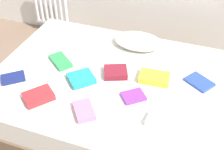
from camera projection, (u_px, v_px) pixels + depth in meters
name	position (u px, v px, depth m)	size (l,w,h in m)	color
ground_plane	(110.00, 117.00, 2.73)	(8.00, 8.00, 0.00)	#7F6651
bed	(110.00, 98.00, 2.57)	(2.00, 1.50, 0.50)	brown
radiator	(51.00, 7.00, 3.69)	(0.47, 0.04, 0.48)	white
pillow	(138.00, 41.00, 2.74)	(0.46, 0.32, 0.10)	white
textbook_purple	(133.00, 96.00, 2.21)	(0.17, 0.13, 0.02)	purple
textbook_green	(60.00, 61.00, 2.56)	(0.24, 0.13, 0.03)	green
textbook_blue	(199.00, 82.00, 2.34)	(0.21, 0.15, 0.02)	#2847B7
textbook_red	(38.00, 96.00, 2.19)	(0.22, 0.16, 0.05)	red
textbook_white	(162.00, 123.00, 1.99)	(0.22, 0.12, 0.04)	white
textbook_pink	(84.00, 110.00, 2.08)	(0.20, 0.13, 0.04)	pink
textbook_teal	(81.00, 78.00, 2.36)	(0.20, 0.19, 0.04)	teal
textbook_maroon	(116.00, 72.00, 2.42)	(0.19, 0.17, 0.05)	maroon
textbook_navy	(13.00, 78.00, 2.38)	(0.19, 0.13, 0.02)	navy
textbook_yellow	(154.00, 78.00, 2.36)	(0.24, 0.16, 0.05)	yellow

